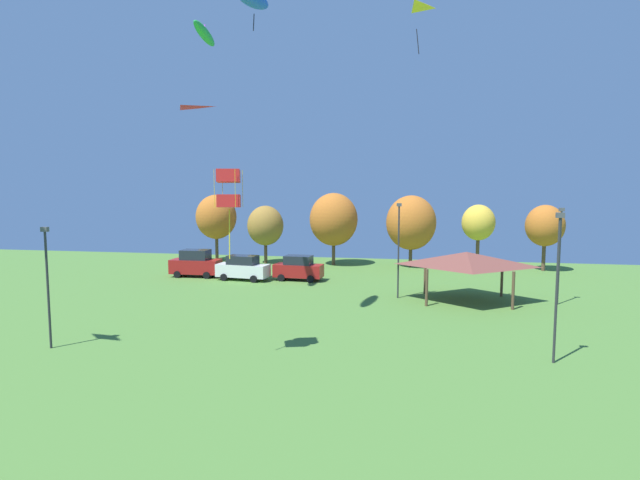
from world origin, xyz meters
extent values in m
pyramid|color=yellow|center=(1.86, 33.45, 18.19)|extent=(1.75, 1.84, 0.31)
cylinder|color=black|center=(2.27, 33.13, 16.96)|extent=(0.24, 0.20, 1.52)
cube|color=red|center=(-6.14, 23.18, 8.66)|extent=(1.30, 1.32, 0.62)
cube|color=red|center=(-6.14, 23.18, 7.52)|extent=(1.30, 1.32, 0.62)
cylinder|color=yellow|center=(-6.64, 22.69, 8.09)|extent=(0.02, 0.02, 1.71)
cylinder|color=yellow|center=(-5.65, 22.69, 8.09)|extent=(0.02, 0.02, 1.71)
cylinder|color=yellow|center=(-6.64, 23.68, 8.09)|extent=(0.02, 0.02, 1.71)
cylinder|color=yellow|center=(-5.65, 23.68, 8.09)|extent=(0.02, 0.02, 1.71)
cylinder|color=yellow|center=(-6.14, 23.18, 6.01)|extent=(0.16, 0.37, 2.29)
ellipsoid|color=green|center=(-12.32, 35.30, 18.86)|extent=(0.74, 3.29, 1.42)
cube|color=purple|center=(-12.32, 35.30, 19.06)|extent=(0.10, 0.25, 0.89)
ellipsoid|color=blue|center=(-6.81, 29.30, 18.61)|extent=(1.28, 4.05, 1.49)
cylinder|color=black|center=(-6.81, 29.30, 17.39)|extent=(0.07, 0.19, 0.97)
pyramid|color=red|center=(-15.65, 38.18, 13.63)|extent=(3.23, 2.71, 0.03)
cube|color=maroon|center=(-17.61, 44.54, 0.97)|extent=(4.61, 1.94, 1.30)
cube|color=#1E232D|center=(-17.61, 44.54, 2.07)|extent=(2.55, 1.74, 0.91)
cylinder|color=black|center=(-16.17, 43.65, 0.32)|extent=(0.64, 0.23, 0.64)
cylinder|color=black|center=(-16.22, 45.49, 0.32)|extent=(0.64, 0.23, 0.64)
cylinder|color=black|center=(-19.01, 43.59, 0.32)|extent=(0.64, 0.23, 0.64)
cylinder|color=black|center=(-19.05, 45.42, 0.32)|extent=(0.64, 0.23, 0.64)
cube|color=silver|center=(-12.69, 43.61, 0.88)|extent=(4.85, 2.26, 1.12)
cube|color=#1E232D|center=(-12.69, 43.61, 1.83)|extent=(2.75, 1.87, 0.78)
cylinder|color=black|center=(-11.35, 42.58, 0.32)|extent=(0.66, 0.30, 0.64)
cylinder|color=black|center=(-11.15, 44.28, 0.32)|extent=(0.66, 0.30, 0.64)
cylinder|color=black|center=(-14.23, 42.93, 0.32)|extent=(0.66, 0.30, 0.64)
cylinder|color=black|center=(-14.03, 44.63, 0.32)|extent=(0.66, 0.30, 0.64)
cube|color=maroon|center=(-7.77, 44.40, 0.88)|extent=(4.43, 1.98, 1.12)
cube|color=#1E232D|center=(-7.77, 44.40, 1.84)|extent=(2.48, 1.72, 0.79)
cylinder|color=black|center=(-6.49, 43.46, 0.32)|extent=(0.65, 0.26, 0.64)
cylinder|color=black|center=(-6.38, 45.16, 0.32)|extent=(0.65, 0.26, 0.64)
cylinder|color=black|center=(-9.16, 43.64, 0.32)|extent=(0.65, 0.26, 0.64)
cylinder|color=black|center=(-9.05, 45.34, 0.32)|extent=(0.65, 0.26, 0.64)
cylinder|color=brown|center=(3.21, 36.28, 1.30)|extent=(0.20, 0.20, 2.60)
cylinder|color=brown|center=(8.91, 36.28, 1.30)|extent=(0.20, 0.20, 2.60)
cylinder|color=brown|center=(3.21, 40.59, 1.30)|extent=(0.20, 0.20, 2.60)
cylinder|color=brown|center=(8.91, 40.59, 1.30)|extent=(0.20, 0.20, 2.60)
pyramid|color=brown|center=(6.06, 38.43, 3.10)|extent=(7.37, 5.58, 1.00)
cylinder|color=#2D2D33|center=(1.18, 38.56, 3.42)|extent=(0.12, 0.12, 6.84)
cube|color=#4C4C51|center=(1.18, 38.56, 6.96)|extent=(0.36, 0.20, 0.24)
cylinder|color=#2D2D33|center=(8.73, 25.62, 3.38)|extent=(0.12, 0.12, 6.77)
cube|color=#4C4C51|center=(8.73, 25.62, 6.89)|extent=(0.36, 0.20, 0.24)
cylinder|color=#2D2D33|center=(12.32, 38.47, 3.29)|extent=(0.12, 0.12, 6.57)
cube|color=#4C4C51|center=(12.32, 38.47, 6.69)|extent=(0.36, 0.20, 0.24)
cylinder|color=#2D2D33|center=(-15.88, 23.32, 2.98)|extent=(0.12, 0.12, 5.96)
cube|color=#4C4C51|center=(-15.88, 23.32, 6.08)|extent=(0.36, 0.20, 0.24)
cylinder|color=brown|center=(-19.68, 54.77, 1.66)|extent=(0.36, 0.36, 3.32)
ellipsoid|color=#BC6623|center=(-19.68, 54.77, 5.03)|extent=(4.56, 4.56, 5.01)
cylinder|color=brown|center=(-13.68, 54.04, 1.34)|extent=(0.36, 0.36, 2.68)
ellipsoid|color=olive|center=(-13.68, 54.04, 4.17)|extent=(3.96, 3.96, 4.36)
cylinder|color=brown|center=(-6.12, 54.14, 1.50)|extent=(0.36, 0.36, 2.99)
ellipsoid|color=#BC6623|center=(-6.12, 54.14, 4.92)|extent=(5.14, 5.14, 5.65)
cylinder|color=brown|center=(2.05, 54.28, 1.36)|extent=(0.36, 0.36, 2.72)
ellipsoid|color=#BC6623|center=(2.05, 54.28, 4.66)|extent=(5.17, 5.17, 5.69)
cylinder|color=brown|center=(8.83, 54.45, 1.74)|extent=(0.36, 0.36, 3.49)
ellipsoid|color=gold|center=(8.83, 54.45, 4.74)|extent=(3.34, 3.34, 3.67)
cylinder|color=brown|center=(15.14, 54.03, 1.57)|extent=(0.36, 0.36, 3.13)
ellipsoid|color=#BC6623|center=(15.14, 54.03, 4.54)|extent=(3.74, 3.74, 4.12)
camera|label=1|loc=(2.10, 1.46, 8.00)|focal=28.00mm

